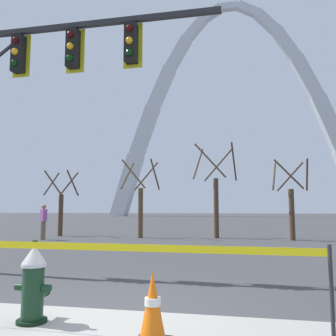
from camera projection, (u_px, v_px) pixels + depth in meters
name	position (u px, v px, depth m)	size (l,w,h in m)	color
ground_plane	(109.00, 314.00, 4.77)	(240.00, 240.00, 0.00)	#3D3D3F
fire_hydrant	(34.00, 284.00, 4.45)	(0.46, 0.48, 0.99)	black
caution_tape_barrier	(47.00, 266.00, 4.24)	(6.21, 0.19, 1.03)	#232326
traffic_cone_by_hydrant	(153.00, 307.00, 3.79)	(0.36, 0.36, 0.73)	black
traffic_signal_gantry	(1.00, 81.00, 8.66)	(7.82, 0.44, 6.00)	#232326
monument_arch	(232.00, 119.00, 72.33)	(49.74, 2.92, 44.14)	silver
tree_far_left	(61.00, 207.00, 18.93)	(1.57, 1.58, 3.37)	#473323
tree_left_mid	(140.00, 203.00, 17.75)	(1.75, 1.76, 3.78)	brown
tree_center_left	(216.00, 196.00, 17.67)	(2.08, 2.09, 4.52)	#473323
tree_center_right	(291.00, 204.00, 16.34)	(1.67, 1.68, 3.59)	#473323
pedestrian_standing_center	(43.00, 222.00, 16.46)	(0.39, 0.36, 1.59)	brown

